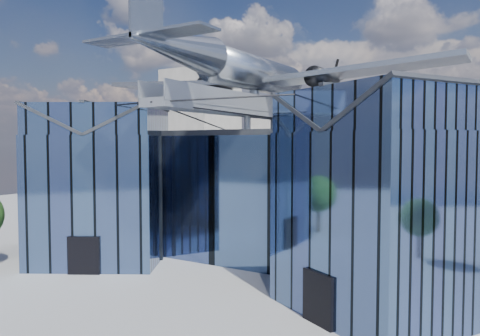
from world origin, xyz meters
The scene contains 4 objects.
ground_plane centered at (0.00, 0.00, 0.00)m, with size 120.00×120.00×0.00m, color gray.
museum centered at (0.00, 5.82, 5.54)m, with size 32.88×24.50×17.60m.
bg_towers centered at (1.45, 50.49, 10.01)m, with size 77.00×24.50×26.00m.
tree_side_w centered at (-20.30, 11.99, 3.44)m, with size 3.57×3.57×5.09m.
Camera 1 is at (16.97, -25.74, 8.90)m, focal length 35.00 mm.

